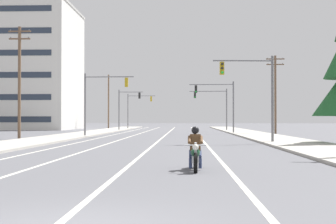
% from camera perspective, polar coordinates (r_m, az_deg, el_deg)
% --- Properties ---
extents(lane_stripe_center, '(0.16, 100.00, 0.01)m').
position_cam_1_polar(lane_stripe_center, '(52.26, -0.25, -2.75)').
color(lane_stripe_center, beige).
rests_on(lane_stripe_center, ground).
extents(lane_stripe_left, '(0.16, 100.00, 0.01)m').
position_cam_1_polar(lane_stripe_left, '(52.49, -3.84, -2.74)').
color(lane_stripe_left, beige).
rests_on(lane_stripe_left, ground).
extents(lane_stripe_right, '(0.16, 100.00, 0.01)m').
position_cam_1_polar(lane_stripe_right, '(52.24, 3.60, -2.75)').
color(lane_stripe_right, beige).
rests_on(lane_stripe_right, ground).
extents(lane_stripe_far_left, '(0.16, 100.00, 0.01)m').
position_cam_1_polar(lane_stripe_far_left, '(52.80, -6.48, -2.73)').
color(lane_stripe_far_left, beige).
rests_on(lane_stripe_far_left, ground).
extents(sidewalk_kerb_right, '(4.40, 110.00, 0.14)m').
position_cam_1_polar(sidewalk_kerb_right, '(47.83, 11.12, -2.83)').
color(sidewalk_kerb_right, '#ADA89E').
rests_on(sidewalk_kerb_right, ground).
extents(sidewalk_kerb_left, '(4.40, 110.00, 0.14)m').
position_cam_1_polar(sidewalk_kerb_left, '(48.55, -11.47, -2.80)').
color(sidewalk_kerb_left, '#ADA89E').
rests_on(sidewalk_kerb_left, ground).
extents(motorcycle_with_rider, '(0.70, 2.19, 1.46)m').
position_cam_1_polar(motorcycle_with_rider, '(15.91, 3.30, -4.90)').
color(motorcycle_with_rider, black).
rests_on(motorcycle_with_rider, ground).
extents(traffic_signal_near_right, '(4.30, 0.58, 6.20)m').
position_cam_1_polar(traffic_signal_near_right, '(34.04, 10.48, 3.10)').
color(traffic_signal_near_right, slate).
rests_on(traffic_signal_near_right, ground).
extents(traffic_signal_near_left, '(4.91, 0.39, 6.20)m').
position_cam_1_polar(traffic_signal_near_left, '(46.75, -8.29, 2.06)').
color(traffic_signal_near_left, slate).
rests_on(traffic_signal_near_left, ground).
extents(traffic_signal_mid_right, '(5.31, 0.37, 6.20)m').
position_cam_1_polar(traffic_signal_mid_right, '(56.54, 6.33, 1.57)').
color(traffic_signal_mid_right, slate).
rests_on(traffic_signal_mid_right, ground).
extents(traffic_signal_mid_left, '(3.78, 0.37, 6.20)m').
position_cam_1_polar(traffic_signal_mid_left, '(72.08, -5.10, 0.96)').
color(traffic_signal_mid_left, slate).
rests_on(traffic_signal_mid_left, ground).
extents(traffic_signal_far_right, '(5.56, 0.54, 6.20)m').
position_cam_1_polar(traffic_signal_far_right, '(70.10, 5.75, 1.11)').
color(traffic_signal_far_right, slate).
rests_on(traffic_signal_far_right, ground).
extents(traffic_signal_far_left, '(4.94, 0.37, 6.20)m').
position_cam_1_polar(traffic_signal_far_left, '(83.66, -3.89, 0.76)').
color(traffic_signal_far_left, slate).
rests_on(traffic_signal_far_left, ground).
extents(utility_pole_left_near, '(1.95, 0.26, 9.72)m').
position_cam_1_polar(utility_pole_left_near, '(42.92, -17.44, 3.82)').
color(utility_pole_left_near, brown).
rests_on(utility_pole_left_near, ground).
extents(utility_pole_right_far, '(2.17, 0.26, 9.26)m').
position_cam_1_polar(utility_pole_right_far, '(57.54, 12.79, 2.41)').
color(utility_pole_right_far, brown).
rests_on(utility_pole_right_far, ground).
extents(utility_pole_left_far, '(2.04, 0.26, 9.82)m').
position_cam_1_polar(utility_pole_left_far, '(86.71, -7.17, 1.37)').
color(utility_pole_left_far, brown).
rests_on(utility_pole_left_far, ground).
extents(apartment_building_far_left_block, '(19.59, 16.79, 20.88)m').
position_cam_1_polar(apartment_building_far_left_block, '(85.30, -17.61, 5.04)').
color(apartment_building_far_left_block, silver).
rests_on(apartment_building_far_left_block, ground).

